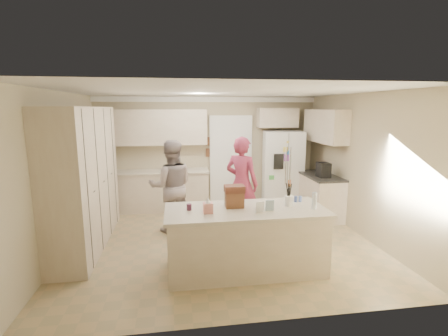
{
  "coord_description": "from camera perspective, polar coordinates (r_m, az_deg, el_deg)",
  "views": [
    {
      "loc": [
        -0.76,
        -5.42,
        2.33
      ],
      "look_at": [
        0.1,
        0.35,
        1.25
      ],
      "focal_mm": 26.0,
      "sensor_mm": 36.0,
      "label": 1
    }
  ],
  "objects": [
    {
      "name": "floor",
      "position": [
        5.95,
        -0.47,
        -12.67
      ],
      "size": [
        5.2,
        4.6,
        0.02
      ],
      "primitive_type": "cube",
      "color": "tan",
      "rests_on": "ground"
    },
    {
      "name": "ceiling",
      "position": [
        5.48,
        -0.51,
        13.43
      ],
      "size": [
        5.2,
        4.6,
        0.02
      ],
      "primitive_type": "cube",
      "color": "white",
      "rests_on": "wall_back"
    },
    {
      "name": "wall_back",
      "position": [
        7.83,
        -2.83,
        2.92
      ],
      "size": [
        5.2,
        0.02,
        2.6
      ],
      "primitive_type": "cube",
      "color": "tan",
      "rests_on": "ground"
    },
    {
      "name": "wall_front",
      "position": [
        3.36,
        5.02,
        -7.39
      ],
      "size": [
        5.2,
        0.02,
        2.6
      ],
      "primitive_type": "cube",
      "color": "tan",
      "rests_on": "ground"
    },
    {
      "name": "wall_left",
      "position": [
        5.82,
        -26.88,
        -0.85
      ],
      "size": [
        0.02,
        4.6,
        2.6
      ],
      "primitive_type": "cube",
      "color": "tan",
      "rests_on": "ground"
    },
    {
      "name": "wall_right",
      "position": [
        6.46,
        23.1,
        0.47
      ],
      "size": [
        0.02,
        4.6,
        2.6
      ],
      "primitive_type": "cube",
      "color": "tan",
      "rests_on": "ground"
    },
    {
      "name": "crown_back",
      "position": [
        7.72,
        -2.88,
        11.96
      ],
      "size": [
        5.2,
        0.08,
        0.12
      ],
      "primitive_type": "cube",
      "color": "white",
      "rests_on": "wall_back"
    },
    {
      "name": "pantry_bank",
      "position": [
        5.94,
        -23.34,
        -1.59
      ],
      "size": [
        0.6,
        2.6,
        2.35
      ],
      "primitive_type": "cube",
      "color": "beige",
      "rests_on": "floor"
    },
    {
      "name": "back_base_cab",
      "position": [
        7.66,
        -11.15,
        -3.99
      ],
      "size": [
        2.2,
        0.6,
        0.88
      ],
      "primitive_type": "cube",
      "color": "beige",
      "rests_on": "floor"
    },
    {
      "name": "back_countertop",
      "position": [
        7.55,
        -11.28,
        -0.63
      ],
      "size": [
        2.24,
        0.63,
        0.04
      ],
      "primitive_type": "cube",
      "color": "beige",
      "rests_on": "back_base_cab"
    },
    {
      "name": "back_upper_cab",
      "position": [
        7.56,
        -11.5,
        7.02
      ],
      "size": [
        2.2,
        0.35,
        0.8
      ],
      "primitive_type": "cube",
      "color": "beige",
      "rests_on": "wall_back"
    },
    {
      "name": "doorway_opening",
      "position": [
        7.91,
        1.17,
        1.18
      ],
      "size": [
        0.9,
        0.06,
        2.1
      ],
      "primitive_type": "cube",
      "color": "black",
      "rests_on": "floor"
    },
    {
      "name": "doorway_casing",
      "position": [
        7.88,
        1.22,
        1.13
      ],
      "size": [
        1.02,
        0.03,
        2.22
      ],
      "primitive_type": "cube",
      "color": "white",
      "rests_on": "floor"
    },
    {
      "name": "wall_frame_upper",
      "position": [
        7.76,
        -2.67,
        4.71
      ],
      "size": [
        0.15,
        0.02,
        0.2
      ],
      "primitive_type": "cube",
      "color": "brown",
      "rests_on": "wall_back"
    },
    {
      "name": "wall_frame_lower",
      "position": [
        7.8,
        -2.66,
        2.74
      ],
      "size": [
        0.15,
        0.02,
        0.2
      ],
      "primitive_type": "cube",
      "color": "brown",
      "rests_on": "wall_back"
    },
    {
      "name": "refrigerator",
      "position": [
        7.82,
        10.24,
        -0.22
      ],
      "size": [
        1.0,
        0.84,
        1.8
      ],
      "primitive_type": "cube",
      "rotation": [
        0.0,
        0.0,
        -0.17
      ],
      "color": "white",
      "rests_on": "floor"
    },
    {
      "name": "fridge_seam",
      "position": [
        7.49,
        11.1,
        -0.72
      ],
      "size": [
        0.02,
        0.02,
        1.78
      ],
      "primitive_type": "cube",
      "color": "gray",
      "rests_on": "refrigerator"
    },
    {
      "name": "fridge_dispenser",
      "position": [
        7.36,
        9.58,
        1.12
      ],
      "size": [
        0.22,
        0.03,
        0.35
      ],
      "primitive_type": "cube",
      "color": "black",
      "rests_on": "refrigerator"
    },
    {
      "name": "fridge_handle_l",
      "position": [
        7.43,
        10.82,
        0.38
      ],
      "size": [
        0.02,
        0.02,
        0.85
      ],
      "primitive_type": "cylinder",
      "color": "silver",
      "rests_on": "refrigerator"
    },
    {
      "name": "fridge_handle_r",
      "position": [
        7.46,
        11.54,
        0.4
      ],
      "size": [
        0.02,
        0.02,
        0.85
      ],
      "primitive_type": "cylinder",
      "color": "silver",
      "rests_on": "refrigerator"
    },
    {
      "name": "over_fridge_cab",
      "position": [
        7.92,
        9.36,
        8.69
      ],
      "size": [
        0.95,
        0.35,
        0.45
      ],
      "primitive_type": "cube",
      "color": "beige",
      "rests_on": "wall_back"
    },
    {
      "name": "right_base_cab",
      "position": [
        7.35,
        16.5,
        -4.84
      ],
      "size": [
        0.6,
        1.2,
        0.88
      ],
      "primitive_type": "cube",
      "color": "beige",
      "rests_on": "floor"
    },
    {
      "name": "right_countertop",
      "position": [
        7.24,
        16.61,
        -1.34
      ],
      "size": [
        0.63,
        1.24,
        0.04
      ],
      "primitive_type": "cube",
      "color": "#2D2B28",
      "rests_on": "right_base_cab"
    },
    {
      "name": "right_upper_cab",
      "position": [
        7.35,
        17.35,
        7.06
      ],
      "size": [
        0.35,
        1.5,
        0.7
      ],
      "primitive_type": "cube",
      "color": "beige",
      "rests_on": "wall_right"
    },
    {
      "name": "coffee_maker",
      "position": [
        7.02,
        17.07,
        -0.32
      ],
      "size": [
        0.22,
        0.28,
        0.3
      ],
      "primitive_type": "cube",
      "color": "black",
      "rests_on": "right_countertop"
    },
    {
      "name": "island_base",
      "position": [
        4.81,
        3.81,
        -12.67
      ],
      "size": [
        2.2,
        0.9,
        0.88
      ],
      "primitive_type": "cube",
      "color": "beige",
      "rests_on": "floor"
    },
    {
      "name": "island_top",
      "position": [
        4.65,
        3.88,
        -7.45
      ],
      "size": [
        2.28,
        0.96,
        0.05
      ],
      "primitive_type": "cube",
      "color": "beige",
      "rests_on": "island_base"
    },
    {
      "name": "utensil_crock",
      "position": [
        4.84,
        11.35,
        -5.66
      ],
      "size": [
        0.13,
        0.13,
        0.15
      ],
      "primitive_type": "cylinder",
      "color": "white",
      "rests_on": "island_top"
    },
    {
      "name": "tissue_box",
      "position": [
        4.44,
        -2.83,
        -7.0
      ],
      "size": [
        0.13,
        0.13,
        0.14
      ],
      "primitive_type": "cube",
      "color": "#DE887E",
      "rests_on": "island_top"
    },
    {
      "name": "tissue_plume",
      "position": [
        4.41,
        -2.84,
        -5.64
      ],
      "size": [
        0.08,
        0.08,
        0.08
      ],
      "primitive_type": "cone",
      "color": "white",
      "rests_on": "tissue_box"
    },
    {
      "name": "dollhouse_body",
      "position": [
        4.67,
        1.83,
        -5.59
      ],
      "size": [
        0.26,
        0.18,
        0.22
      ],
      "primitive_type": "cube",
      "color": "brown",
      "rests_on": "island_top"
    },
    {
      "name": "dollhouse_roof",
      "position": [
        4.63,
        1.84,
        -3.69
      ],
      "size": [
        0.28,
        0.2,
        0.1
      ],
      "primitive_type": "cube",
      "color": "#592D1E",
      "rests_on": "dollhouse_body"
    },
    {
      "name": "jam_jar",
      "position": [
        4.58,
        -6.15,
        -6.85
      ],
      "size": [
        0.07,
        0.07,
        0.09
      ],
      "primitive_type": "cylinder",
      "color": "#59263F",
      "rests_on": "island_top"
    },
    {
      "name": "greeting_card_a",
      "position": [
        4.46,
        6.34,
        -6.83
      ],
      "size": [
        0.12,
        0.06,
        0.16
      ],
      "primitive_type": "cube",
      "rotation": [
        0.15,
        0.0,
        0.2
      ],
      "color": "white",
      "rests_on": "island_top"
    },
    {
      "name": "greeting_card_b",
      "position": [
        4.55,
        8.02,
        -6.54
      ],
      "size": [
        0.12,
        0.05,
        0.16
      ],
      "primitive_type": "cube",
      "rotation": [
        0.15,
        0.0,
        -0.1
      ],
      "color": "silver",
      "rests_on": "island_top"
    },
    {
      "name": "water_bottle",
      "position": [
        4.76,
        15.6,
        -5.56
      ],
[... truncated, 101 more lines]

